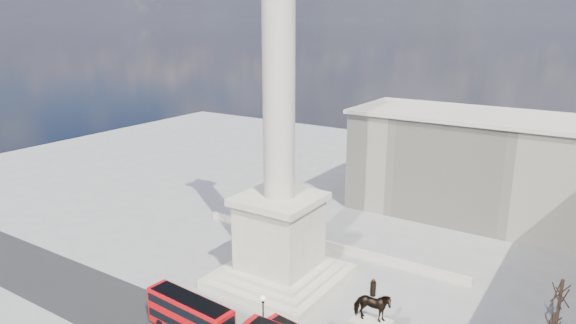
% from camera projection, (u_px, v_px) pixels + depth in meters
% --- Properties ---
extents(ground, '(180.00, 180.00, 0.00)m').
position_uv_depth(ground, '(255.00, 298.00, 58.21)').
color(ground, gray).
rests_on(ground, ground).
extents(nelsons_column, '(14.00, 14.00, 49.85)m').
position_uv_depth(nelsons_column, '(279.00, 178.00, 58.81)').
color(nelsons_column, beige).
rests_on(nelsons_column, ground).
extents(balustrade_wall, '(40.00, 0.60, 1.10)m').
position_uv_depth(balustrade_wall, '(324.00, 244.00, 70.97)').
color(balustrade_wall, beige).
rests_on(balustrade_wall, ground).
extents(building_northeast, '(51.00, 17.00, 16.60)m').
position_uv_depth(building_northeast, '(518.00, 171.00, 77.72)').
color(building_northeast, '#B0AA90').
rests_on(building_northeast, ground).
extents(red_bus_a, '(10.35, 3.09, 4.14)m').
position_uv_depth(red_bus_a, '(191.00, 316.00, 50.64)').
color(red_bus_a, '#B8090D').
rests_on(red_bus_a, ground).
extents(victorian_lamp, '(0.51, 0.51, 5.94)m').
position_uv_depth(victorian_lamp, '(263.00, 319.00, 47.80)').
color(victorian_lamp, black).
rests_on(victorian_lamp, ground).
extents(bare_tree_mid, '(1.66, 1.66, 6.29)m').
position_uv_depth(bare_tree_mid, '(553.00, 324.00, 44.53)').
color(bare_tree_mid, '#332319').
rests_on(bare_tree_mid, ground).
extents(bare_tree_far, '(1.87, 1.87, 7.62)m').
position_uv_depth(bare_tree_far, '(561.00, 292.00, 47.70)').
color(bare_tree_far, '#332319').
rests_on(bare_tree_far, ground).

